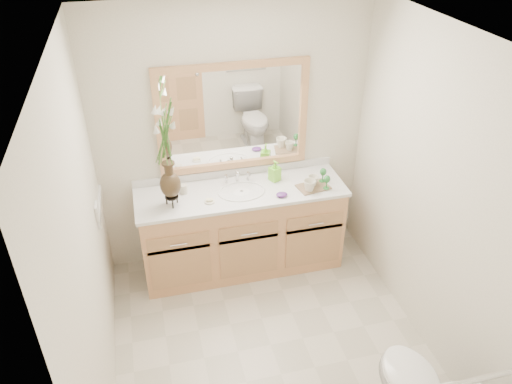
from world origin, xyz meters
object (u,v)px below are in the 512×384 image
object	(u,v)px
soap_bottle	(275,172)
tray	(313,187)
flower_vase	(166,144)
tumbler	(184,189)

from	to	relation	value
soap_bottle	tray	bearing A→B (deg)	-60.20
flower_vase	soap_bottle	bearing A→B (deg)	11.01
tumbler	tray	xyz separation A→B (m)	(1.12, -0.19, -0.03)
tumbler	soap_bottle	distance (m)	0.82
tumbler	soap_bottle	world-z (taller)	soap_bottle
flower_vase	tray	size ratio (longest dim) A/B	3.03
tumbler	soap_bottle	xyz separation A→B (m)	(0.82, 0.02, 0.05)
tumbler	tray	size ratio (longest dim) A/B	0.30
flower_vase	tray	bearing A→B (deg)	-1.21
tray	soap_bottle	bearing A→B (deg)	134.46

